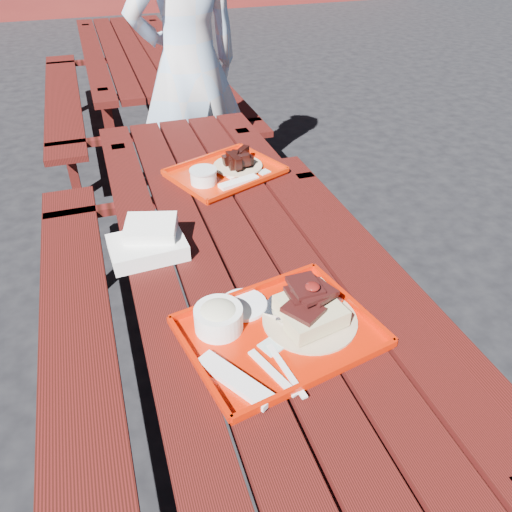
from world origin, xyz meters
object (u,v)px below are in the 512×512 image
picnic_table_far (137,73)px  near_tray (275,321)px  far_tray (225,171)px  picnic_table_near (242,292)px  person (189,67)px

picnic_table_far → near_tray: size_ratio=4.43×
far_tray → picnic_table_near: bearing=-99.7°
picnic_table_near → far_tray: bearing=80.3°
picnic_table_far → near_tray: bearing=-90.5°
picnic_table_near → person: (0.16, 1.50, 0.37)m
picnic_table_far → picnic_table_near: bearing=-90.0°
picnic_table_far → person: (0.16, -1.30, 0.37)m
picnic_table_far → person: person is taller
near_tray → far_tray: 0.92m
near_tray → far_tray: near_tray is taller
picnic_table_near → far_tray: (0.09, 0.52, 0.21)m
picnic_table_near → picnic_table_far: (0.00, 2.80, 0.00)m
picnic_table_near → picnic_table_far: 2.80m
near_tray → person: size_ratio=0.29×
person → picnic_table_far: bearing=-100.7°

